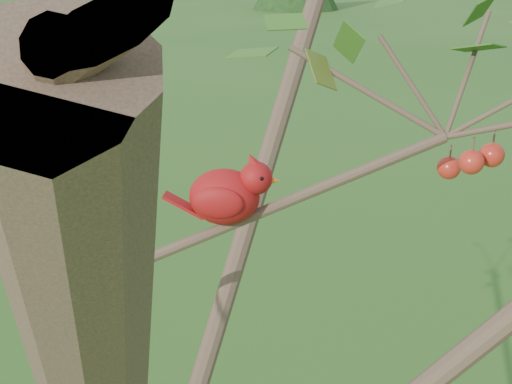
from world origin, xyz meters
TOP-DOWN VIEW (x-y plane):
  - crabapple_tree at (0.03, -0.02)m, footprint 2.35×2.05m
  - cardinal at (0.21, 0.08)m, footprint 0.19×0.11m

SIDE VIEW (x-z plane):
  - cardinal at x=0.21m, z-range 2.05..2.18m
  - crabapple_tree at x=0.03m, z-range 0.65..3.60m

